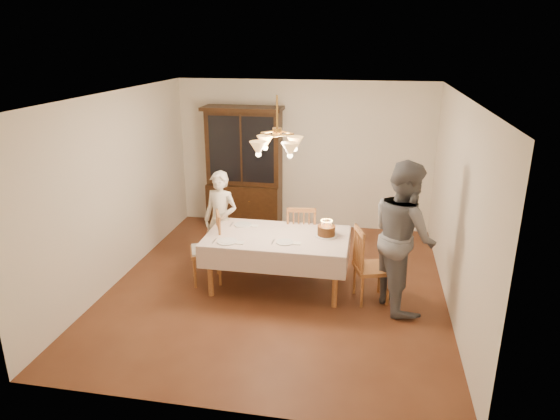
% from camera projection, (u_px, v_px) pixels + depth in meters
% --- Properties ---
extents(ground, '(5.00, 5.00, 0.00)m').
position_uv_depth(ground, '(277.00, 286.00, 6.92)').
color(ground, '#532A17').
rests_on(ground, ground).
extents(room_shell, '(5.00, 5.00, 5.00)m').
position_uv_depth(room_shell, '(277.00, 176.00, 6.41)').
color(room_shell, white).
rests_on(room_shell, ground).
extents(dining_table, '(1.90, 1.10, 0.76)m').
position_uv_depth(dining_table, '(277.00, 241.00, 6.70)').
color(dining_table, '#96582B').
rests_on(dining_table, ground).
extents(china_hutch, '(1.38, 0.54, 2.16)m').
position_uv_depth(china_hutch, '(244.00, 170.00, 8.86)').
color(china_hutch, black).
rests_on(china_hutch, ground).
extents(chair_far_side, '(0.49, 0.48, 1.00)m').
position_uv_depth(chair_far_side, '(301.00, 240.00, 7.35)').
color(chair_far_side, '#96582B').
rests_on(chair_far_side, ground).
extents(chair_left_end, '(0.55, 0.57, 1.00)m').
position_uv_depth(chair_left_end, '(206.00, 251.00, 6.93)').
color(chair_left_end, '#96582B').
rests_on(chair_left_end, ground).
extents(chair_right_end, '(0.53, 0.55, 1.00)m').
position_uv_depth(chair_right_end, '(371.00, 269.00, 6.42)').
color(chair_right_end, '#96582B').
rests_on(chair_right_end, ground).
extents(elderly_woman, '(0.61, 0.47, 1.47)m').
position_uv_depth(elderly_woman, '(221.00, 221.00, 7.29)').
color(elderly_woman, '#EDE1C8').
rests_on(elderly_woman, ground).
extents(adult_in_grey, '(1.01, 1.12, 1.90)m').
position_uv_depth(adult_in_grey, '(404.00, 236.00, 6.15)').
color(adult_in_grey, slate).
rests_on(adult_in_grey, ground).
extents(birthday_cake, '(0.30, 0.30, 0.23)m').
position_uv_depth(birthday_cake, '(326.00, 231.00, 6.63)').
color(birthday_cake, white).
rests_on(birthday_cake, dining_table).
extents(place_setting_near_left, '(0.41, 0.26, 0.02)m').
position_uv_depth(place_setting_near_left, '(228.00, 242.00, 6.45)').
color(place_setting_near_left, white).
rests_on(place_setting_near_left, dining_table).
extents(place_setting_near_right, '(0.37, 0.23, 0.02)m').
position_uv_depth(place_setting_near_right, '(286.00, 242.00, 6.42)').
color(place_setting_near_right, white).
rests_on(place_setting_near_right, dining_table).
extents(place_setting_far_left, '(0.39, 0.24, 0.02)m').
position_uv_depth(place_setting_far_left, '(244.00, 225.00, 7.03)').
color(place_setting_far_left, white).
rests_on(place_setting_far_left, dining_table).
extents(chandelier, '(0.62, 0.62, 0.73)m').
position_uv_depth(chandelier, '(277.00, 146.00, 6.28)').
color(chandelier, '#BF8C3F').
rests_on(chandelier, ground).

